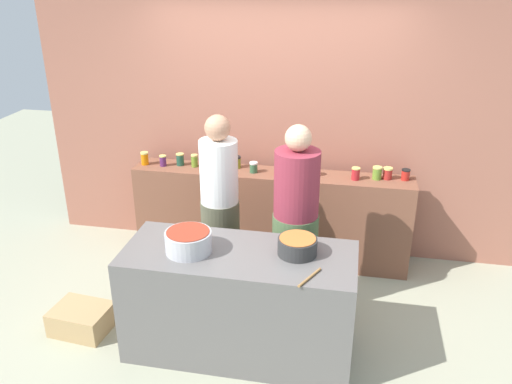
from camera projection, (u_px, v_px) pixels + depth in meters
name	position (u px, v px, depth m)	size (l,w,h in m)	color
ground	(248.00, 323.00, 4.41)	(12.00, 12.00, 0.00)	#A1A288
storefront_wall	(278.00, 105.00, 5.11)	(4.80, 0.12, 3.00)	#9F604D
display_shelf	(270.00, 216.00, 5.21)	(2.70, 0.36, 0.93)	brown
prep_table	(240.00, 302.00, 3.97)	(1.70, 0.70, 0.85)	#605D5B
preserve_jar_0	(145.00, 158.00, 5.20)	(0.08, 0.08, 0.13)	orange
preserve_jar_1	(163.00, 161.00, 5.17)	(0.07, 0.07, 0.11)	#512356
preserve_jar_2	(180.00, 159.00, 5.19)	(0.08, 0.08, 0.12)	#1F4937
preserve_jar_3	(195.00, 161.00, 5.15)	(0.07, 0.07, 0.12)	olive
preserve_jar_4	(207.00, 165.00, 5.05)	(0.08, 0.08, 0.11)	#582152
preserve_jar_5	(237.00, 162.00, 5.12)	(0.08, 0.08, 0.12)	olive
preserve_jar_6	(254.00, 167.00, 5.01)	(0.08, 0.08, 0.10)	#305A3B
preserve_jar_7	(281.00, 168.00, 4.93)	(0.09, 0.09, 0.14)	#A32B24
preserve_jar_8	(294.00, 168.00, 4.94)	(0.07, 0.07, 0.13)	#1F5C21
preserve_jar_9	(310.00, 170.00, 4.92)	(0.08, 0.08, 0.13)	#D15F1C
preserve_jar_10	(356.00, 174.00, 4.84)	(0.08, 0.08, 0.12)	#AD2126
preserve_jar_11	(377.00, 173.00, 4.85)	(0.09, 0.09, 0.12)	olive
preserve_jar_12	(388.00, 173.00, 4.85)	(0.09, 0.09, 0.11)	#A62724
preserve_jar_13	(406.00, 175.00, 4.84)	(0.08, 0.08, 0.10)	#AF221B
cooking_pot_left	(188.00, 242.00, 3.78)	(0.34, 0.34, 0.16)	#B7B7BC
cooking_pot_center	(297.00, 246.00, 3.76)	(0.28, 0.28, 0.13)	#2D2D2D
wooden_spoon	(310.00, 277.00, 3.48)	(0.02, 0.02, 0.27)	#9E703D
cook_with_tongs	(220.00, 216.00, 4.57)	(0.34, 0.34, 1.65)	#51523D
cook_in_cap	(295.00, 231.00, 4.33)	(0.38, 0.38, 1.65)	#4B643D
bread_crate	(82.00, 319.00, 4.29)	(0.45, 0.35, 0.21)	tan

